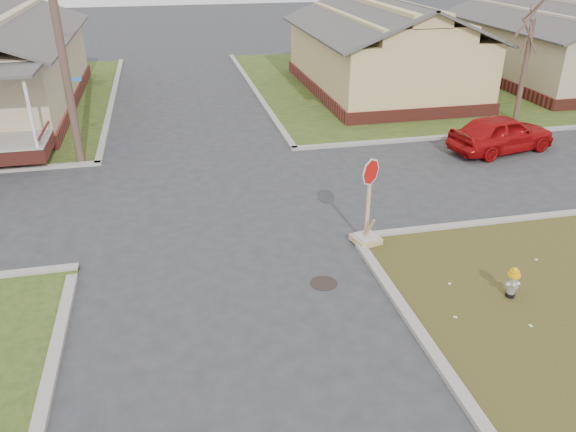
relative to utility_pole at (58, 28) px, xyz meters
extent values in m
plane|color=#2D2D2F|center=(4.20, -8.90, -4.66)|extent=(120.00, 120.00, 0.00)
cube|color=#2A4217|center=(26.20, 9.10, -4.64)|extent=(37.00, 19.00, 0.05)
cylinder|color=black|center=(6.40, -9.40, -4.66)|extent=(0.64, 0.64, 0.01)
cube|color=maroon|center=(14.20, 7.60, -4.36)|extent=(7.20, 11.20, 0.60)
cube|color=tan|center=(14.20, 7.60, -2.76)|extent=(7.00, 11.00, 2.60)
cube|color=maroon|center=(24.20, 7.60, -4.36)|extent=(7.20, 11.20, 0.60)
cube|color=beige|center=(24.20, 7.60, -2.76)|extent=(7.00, 11.00, 2.60)
cylinder|color=#483329|center=(0.00, 0.00, -0.16)|extent=(0.28, 0.28, 9.00)
cylinder|color=#483329|center=(18.20, 1.30, -2.51)|extent=(0.22, 0.22, 4.20)
cylinder|color=black|center=(10.34, -10.89, -4.56)|extent=(0.21, 0.21, 0.09)
cylinder|color=silver|center=(10.34, -10.89, -4.30)|extent=(0.18, 0.18, 0.43)
sphere|color=silver|center=(10.34, -10.89, -4.08)|extent=(0.18, 0.18, 0.18)
cylinder|color=#E7A30C|center=(10.34, -10.89, -4.05)|extent=(0.28, 0.28, 0.06)
cylinder|color=#E7A30C|center=(10.34, -10.89, -3.98)|extent=(0.21, 0.21, 0.09)
sphere|color=#E7A30C|center=(10.34, -10.89, -3.92)|extent=(0.14, 0.14, 0.14)
cube|color=tan|center=(8.00, -7.79, -4.53)|extent=(0.66, 0.66, 0.16)
cube|color=#AAA39C|center=(8.00, -7.79, -4.43)|extent=(0.53, 0.53, 0.04)
cube|color=tan|center=(8.00, -7.79, -3.39)|extent=(0.10, 0.05, 2.22)
cylinder|color=#B50E0C|center=(8.00, -7.84, -2.60)|extent=(0.59, 0.26, 0.64)
cylinder|color=silver|center=(8.00, -7.82, -2.60)|extent=(0.67, 0.29, 0.72)
imported|color=#A10B0C|center=(15.36, -2.10, -3.96)|extent=(4.40, 2.49, 1.41)
camera|label=1|loc=(3.18, -20.05, 2.68)|focal=35.00mm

